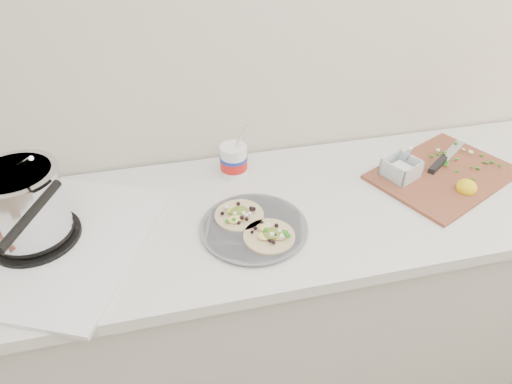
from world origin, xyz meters
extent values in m
cube|color=beige|center=(0.00, 1.73, 1.30)|extent=(3.50, 0.05, 2.60)
cube|color=beige|center=(0.00, 1.43, 0.43)|extent=(2.40, 0.62, 0.86)
cube|color=silver|center=(0.00, 1.41, 0.88)|extent=(2.44, 0.66, 0.04)
cube|color=silver|center=(-0.68, 1.42, 0.91)|extent=(0.78, 0.75, 0.01)
cylinder|color=black|center=(-0.68, 1.42, 0.92)|extent=(0.24, 0.24, 0.01)
torus|color=black|center=(-0.68, 1.42, 0.94)|extent=(0.21, 0.21, 0.02)
cylinder|color=silver|center=(-0.68, 1.42, 1.04)|extent=(0.21, 0.21, 0.19)
cylinder|color=slate|center=(-0.07, 1.33, 0.91)|extent=(0.30, 0.30, 0.01)
cylinder|color=slate|center=(-0.07, 1.33, 0.91)|extent=(0.32, 0.32, 0.00)
cylinder|color=white|center=(-0.07, 1.62, 0.95)|extent=(0.09, 0.09, 0.11)
cylinder|color=red|center=(-0.07, 1.62, 0.95)|extent=(0.09, 0.09, 0.04)
cylinder|color=#192D99|center=(-0.07, 1.62, 0.97)|extent=(0.09, 0.09, 0.01)
cube|color=brown|center=(0.62, 1.45, 0.91)|extent=(0.56, 0.49, 0.01)
cube|color=white|center=(0.47, 1.47, 0.93)|extent=(0.07, 0.07, 0.03)
ellipsoid|color=yellow|center=(0.64, 1.34, 0.93)|extent=(0.07, 0.07, 0.06)
cube|color=silver|center=(0.72, 1.57, 0.91)|extent=(0.16, 0.13, 0.00)
cube|color=black|center=(0.62, 1.49, 0.92)|extent=(0.10, 0.08, 0.02)
camera|label=1|loc=(-0.29, 0.35, 1.80)|focal=32.00mm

